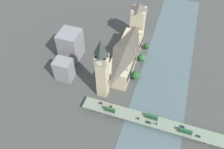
# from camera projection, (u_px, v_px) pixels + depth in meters

# --- Properties ---
(ground_plane) EXTENTS (600.00, 600.00, 0.00)m
(ground_plane) POSITION_uv_depth(u_px,v_px,m) (135.00, 71.00, 254.99)
(ground_plane) COLOR #424442
(river_water) EXTENTS (55.15, 360.00, 0.30)m
(river_water) POSITION_uv_depth(u_px,v_px,m) (164.00, 78.00, 247.84)
(river_water) COLOR #4C6066
(river_water) RESTS_ON ground_plane
(parliament_hall) EXTENTS (23.04, 80.89, 27.54)m
(parliament_hall) POSITION_uv_depth(u_px,v_px,m) (126.00, 55.00, 252.75)
(parliament_hall) COLOR #C1B28E
(parliament_hall) RESTS_ON ground_plane
(clock_tower) EXTENTS (11.61, 11.61, 73.17)m
(clock_tower) POSITION_uv_depth(u_px,v_px,m) (102.00, 68.00, 204.84)
(clock_tower) COLOR #C1B28E
(clock_tower) RESTS_ON ground_plane
(victoria_tower) EXTENTS (16.61, 16.61, 55.01)m
(victoria_tower) POSITION_uv_depth(u_px,v_px,m) (138.00, 21.00, 277.09)
(victoria_tower) COLOR #C1B28E
(victoria_tower) RESTS_ON ground_plane
(road_bridge) EXTENTS (142.30, 13.00, 4.95)m
(road_bridge) POSITION_uv_depth(u_px,v_px,m) (154.00, 122.00, 206.38)
(road_bridge) COLOR #5D6A59
(road_bridge) RESTS_ON ground_plane
(double_decker_bus_lead) EXTENTS (11.58, 2.59, 5.06)m
(double_decker_bus_lead) POSITION_uv_depth(u_px,v_px,m) (152.00, 117.00, 205.70)
(double_decker_bus_lead) COLOR #235B33
(double_decker_bus_lead) RESTS_ON road_bridge
(double_decker_bus_mid) EXTENTS (11.95, 2.53, 4.74)m
(double_decker_bus_mid) POSITION_uv_depth(u_px,v_px,m) (185.00, 131.00, 196.13)
(double_decker_bus_mid) COLOR #235B33
(double_decker_bus_mid) RESTS_ON road_bridge
(double_decker_bus_rear) EXTENTS (10.66, 2.53, 4.71)m
(double_decker_bus_rear) POSITION_uv_depth(u_px,v_px,m) (110.00, 110.00, 211.13)
(double_decker_bus_rear) COLOR #235B33
(double_decker_bus_rear) RESTS_ON road_bridge
(car_northbound_lead) EXTENTS (4.47, 1.92, 1.37)m
(car_northbound_lead) POSITION_uv_depth(u_px,v_px,m) (111.00, 107.00, 215.75)
(car_northbound_lead) COLOR gold
(car_northbound_lead) RESTS_ON road_bridge
(car_northbound_mid) EXTENTS (4.39, 1.78, 1.42)m
(car_northbound_mid) POSITION_uv_depth(u_px,v_px,m) (182.00, 127.00, 201.21)
(car_northbound_mid) COLOR navy
(car_northbound_mid) RESTS_ON road_bridge
(car_northbound_tail) EXTENTS (3.87, 1.92, 1.34)m
(car_northbound_tail) POSITION_uv_depth(u_px,v_px,m) (138.00, 119.00, 206.83)
(car_northbound_tail) COLOR slate
(car_northbound_tail) RESTS_ON road_bridge
(car_southbound_lead) EXTENTS (4.72, 1.89, 1.45)m
(car_southbound_lead) POSITION_uv_depth(u_px,v_px,m) (148.00, 122.00, 204.15)
(car_southbound_lead) COLOR black
(car_southbound_lead) RESTS_ON road_bridge
(car_southbound_mid) EXTENTS (3.89, 1.80, 1.36)m
(car_southbound_mid) POSITION_uv_depth(u_px,v_px,m) (156.00, 124.00, 203.06)
(car_southbound_mid) COLOR silver
(car_southbound_mid) RESTS_ON road_bridge
(car_southbound_tail) EXTENTS (3.86, 1.91, 1.39)m
(car_southbound_tail) POSITION_uv_depth(u_px,v_px,m) (101.00, 103.00, 218.40)
(car_southbound_tail) COLOR maroon
(car_southbound_tail) RESTS_ON road_bridge
(car_southbound_extra) EXTENTS (4.13, 1.79, 1.32)m
(car_southbound_extra) POSITION_uv_depth(u_px,v_px,m) (198.00, 136.00, 194.94)
(car_southbound_extra) COLOR #2D5638
(car_southbound_extra) RESTS_ON road_bridge
(city_block_west) EXTENTS (18.80, 15.66, 25.73)m
(city_block_west) POSITION_uv_depth(u_px,v_px,m) (64.00, 69.00, 239.11)
(city_block_west) COLOR gray
(city_block_west) RESTS_ON ground_plane
(city_block_center) EXTENTS (23.71, 25.38, 34.81)m
(city_block_center) POSITION_uv_depth(u_px,v_px,m) (71.00, 45.00, 259.71)
(city_block_center) COLOR gray
(city_block_center) RESTS_ON ground_plane
(tree_embankment_near) EXTENTS (8.40, 8.40, 9.97)m
(tree_embankment_near) POSITION_uv_depth(u_px,v_px,m) (142.00, 58.00, 261.69)
(tree_embankment_near) COLOR brown
(tree_embankment_near) RESTS_ON ground_plane
(tree_embankment_mid) EXTENTS (6.89, 6.89, 9.10)m
(tree_embankment_mid) POSITION_uv_depth(u_px,v_px,m) (147.00, 46.00, 275.84)
(tree_embankment_mid) COLOR brown
(tree_embankment_mid) RESTS_ON ground_plane
(tree_embankment_far) EXTENTS (9.49, 9.49, 11.52)m
(tree_embankment_far) POSITION_uv_depth(u_px,v_px,m) (136.00, 75.00, 241.72)
(tree_embankment_far) COLOR brown
(tree_embankment_far) RESTS_ON ground_plane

